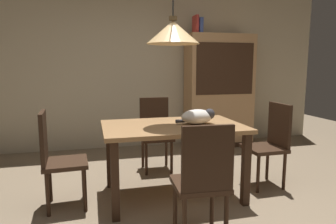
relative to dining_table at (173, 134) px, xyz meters
name	(u,v)px	position (x,y,z in m)	size (l,w,h in m)	color
ground	(188,219)	(0.00, -0.53, -0.65)	(10.00, 10.00, 0.00)	#847056
back_wall	(139,59)	(0.00, 2.12, 0.80)	(6.40, 0.10, 2.90)	beige
dining_table	(173,134)	(0.00, 0.00, 0.00)	(1.40, 0.90, 0.75)	#A87A4C
chair_right_side	(270,141)	(1.13, 0.00, -0.14)	(0.41, 0.41, 0.93)	#382316
chair_far_back	(156,130)	(0.00, 0.88, -0.14)	(0.41, 0.41, 0.93)	#382316
chair_left_side	(56,155)	(-1.13, 0.00, -0.14)	(0.42, 0.42, 0.93)	#382316
chair_near_front	(203,178)	(0.00, -0.88, -0.14)	(0.42, 0.42, 0.93)	#382316
cat_sleeping	(198,116)	(0.26, -0.02, 0.18)	(0.39, 0.26, 0.16)	silver
pendant_lamp	(173,32)	(0.00, 0.00, 1.01)	(0.52, 0.52, 1.30)	#E5B775
hutch_bookcase	(219,93)	(1.28, 1.79, 0.24)	(1.12, 0.45, 1.85)	tan
book_red_tall	(195,25)	(0.85, 1.79, 1.34)	(0.04, 0.22, 0.28)	#B73833
book_blue_wide	(199,26)	(0.91, 1.79, 1.32)	(0.06, 0.24, 0.24)	#384C93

